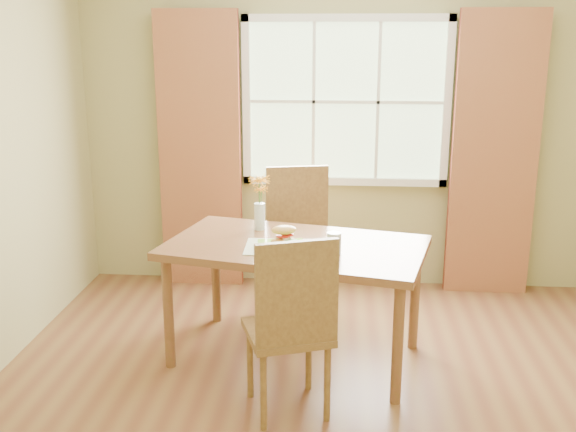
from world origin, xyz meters
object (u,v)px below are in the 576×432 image
(croissant_sandwich, at_px, (284,235))
(flower_vase, at_px, (260,197))
(chair_near, at_px, (292,321))
(dining_table, at_px, (295,256))
(water_glass, at_px, (334,243))
(chair_far, at_px, (299,236))

(croissant_sandwich, distance_m, flower_vase, 0.44)
(chair_near, bearing_deg, dining_table, 72.99)
(croissant_sandwich, bearing_deg, flower_vase, 97.99)
(dining_table, height_order, croissant_sandwich, croissant_sandwich)
(croissant_sandwich, xyz_separation_m, water_glass, (0.30, -0.09, -0.02))
(chair_near, xyz_separation_m, water_glass, (0.21, 0.54, 0.26))
(chair_near, distance_m, flower_vase, 1.12)
(croissant_sandwich, height_order, flower_vase, flower_vase)
(chair_near, relative_size, water_glass, 8.13)
(chair_far, height_order, croissant_sandwich, chair_far)
(chair_near, distance_m, water_glass, 0.63)
(dining_table, xyz_separation_m, chair_far, (-0.02, 0.71, -0.09))
(water_glass, bearing_deg, chair_far, 106.55)
(water_glass, bearing_deg, chair_near, -111.12)
(chair_near, xyz_separation_m, croissant_sandwich, (-0.10, 0.63, 0.28))
(chair_near, xyz_separation_m, chair_far, (-0.05, 1.42, 0.03))
(dining_table, height_order, chair_far, chair_far)
(dining_table, height_order, chair_near, chair_near)
(chair_near, bearing_deg, chair_far, 72.64)
(chair_far, height_order, flower_vase, flower_vase)
(flower_vase, bearing_deg, croissant_sandwich, -62.85)
(flower_vase, bearing_deg, chair_near, -74.05)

